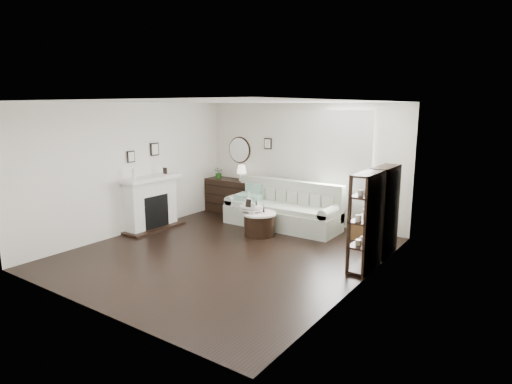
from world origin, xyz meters
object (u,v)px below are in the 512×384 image
Objects in this scene: sofa at (283,212)px; pedestal_table at (251,208)px; dresser at (230,196)px; drum_table at (259,224)px.

pedestal_table is at bearing -104.72° from sofa.
dresser is at bearing 140.50° from pedestal_table.
sofa reaches higher than pedestal_table.
sofa is 0.95m from pedestal_table.
drum_table is (-0.06, -0.86, -0.09)m from sofa.
drum_table is (1.73, -1.25, -0.17)m from dresser.
pedestal_table is (-0.17, -0.04, 0.32)m from drum_table.
dresser is 2.02m from pedestal_table.
sofa is 1.84m from dresser.
drum_table is at bearing 11.64° from pedestal_table.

